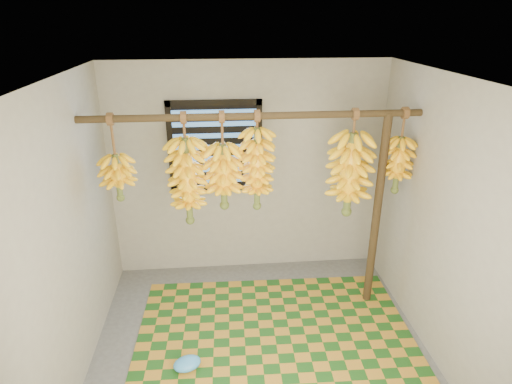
{
  "coord_description": "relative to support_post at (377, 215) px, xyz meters",
  "views": [
    {
      "loc": [
        -0.33,
        -2.94,
        2.82
      ],
      "look_at": [
        0.0,
        0.55,
        1.35
      ],
      "focal_mm": 30.0,
      "sensor_mm": 36.0,
      "label": 1
    }
  ],
  "objects": [
    {
      "name": "floor",
      "position": [
        -1.2,
        -0.7,
        -1.0
      ],
      "size": [
        3.0,
        3.0,
        0.01
      ],
      "primitive_type": "cube",
      "color": "#4F4F4F",
      "rests_on": "ground"
    },
    {
      "name": "ceiling",
      "position": [
        -1.2,
        -0.7,
        1.4
      ],
      "size": [
        3.0,
        3.0,
        0.01
      ],
      "primitive_type": "cube",
      "color": "silver",
      "rests_on": "wall_back"
    },
    {
      "name": "wall_back",
      "position": [
        -1.2,
        0.8,
        0.2
      ],
      "size": [
        3.0,
        0.01,
        2.4
      ],
      "primitive_type": "cube",
      "color": "gray",
      "rests_on": "floor"
    },
    {
      "name": "wall_left",
      "position": [
        -2.71,
        -0.7,
        0.2
      ],
      "size": [
        0.01,
        3.0,
        2.4
      ],
      "primitive_type": "cube",
      "color": "gray",
      "rests_on": "floor"
    },
    {
      "name": "wall_right",
      "position": [
        0.3,
        -0.7,
        0.2
      ],
      "size": [
        0.01,
        3.0,
        2.4
      ],
      "primitive_type": "cube",
      "color": "gray",
      "rests_on": "floor"
    },
    {
      "name": "window",
      "position": [
        -1.55,
        0.78,
        0.5
      ],
      "size": [
        1.0,
        0.04,
        1.0
      ],
      "color": "black",
      "rests_on": "wall_back"
    },
    {
      "name": "hanging_pole",
      "position": [
        -1.2,
        0.0,
        1.0
      ],
      "size": [
        3.0,
        0.06,
        0.06
      ],
      "primitive_type": "cylinder",
      "rotation": [
        0.0,
        1.57,
        0.0
      ],
      "color": "#3A2917",
      "rests_on": "wall_left"
    },
    {
      "name": "support_post",
      "position": [
        0.0,
        0.0,
        0.0
      ],
      "size": [
        0.08,
        0.08,
        2.0
      ],
      "primitive_type": "cylinder",
      "color": "#3A2917",
      "rests_on": "floor"
    },
    {
      "name": "woven_mat",
      "position": [
        -1.05,
        -0.6,
        -0.99
      ],
      "size": [
        2.64,
        2.13,
        0.01
      ],
      "primitive_type": "cube",
      "rotation": [
        0.0,
        0.0,
        -0.03
      ],
      "color": "#1A4D16",
      "rests_on": "floor"
    },
    {
      "name": "plastic_bag",
      "position": [
        -1.85,
        -0.8,
        -0.94
      ],
      "size": [
        0.29,
        0.25,
        0.1
      ],
      "primitive_type": "ellipsoid",
      "rotation": [
        0.0,
        0.0,
        0.37
      ],
      "color": "#3E97E9",
      "rests_on": "woven_mat"
    },
    {
      "name": "banana_bunch_a",
      "position": [
        -2.42,
        -0.0,
        0.48
      ],
      "size": [
        0.31,
        0.31,
        0.79
      ],
      "color": "brown",
      "rests_on": "hanging_pole"
    },
    {
      "name": "banana_bunch_b",
      "position": [
        -1.81,
        0.0,
        0.41
      ],
      "size": [
        0.34,
        0.34,
        1.05
      ],
      "color": "brown",
      "rests_on": "hanging_pole"
    },
    {
      "name": "banana_bunch_c",
      "position": [
        -1.48,
        0.0,
        0.45
      ],
      "size": [
        0.33,
        0.33,
        0.9
      ],
      "color": "brown",
      "rests_on": "hanging_pole"
    },
    {
      "name": "banana_bunch_d",
      "position": [
        -1.18,
        0.0,
        0.51
      ],
      "size": [
        0.3,
        0.3,
        0.92
      ],
      "color": "brown",
      "rests_on": "hanging_pole"
    },
    {
      "name": "banana_bunch_e",
      "position": [
        -0.31,
        0.0,
        0.43
      ],
      "size": [
        0.4,
        0.4,
        1.02
      ],
      "color": "brown",
      "rests_on": "hanging_pole"
    },
    {
      "name": "banana_bunch_f",
      "position": [
        0.15,
        0.0,
        0.51
      ],
      "size": [
        0.27,
        0.27,
        0.81
      ],
      "color": "brown",
      "rests_on": "hanging_pole"
    }
  ]
}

